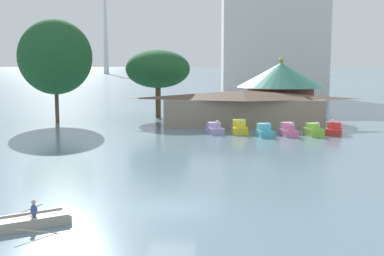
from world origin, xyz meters
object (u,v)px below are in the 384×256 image
(rowboat_with_rower, at_px, (29,221))
(pedal_boat_lavender, at_px, (214,129))
(boathouse, at_px, (243,107))
(pedal_boat_pink, at_px, (288,130))
(shoreline_tree_mid, at_px, (158,69))
(pedal_boat_yellow, at_px, (239,128))
(distant_broadcast_tower, at_px, (105,1))
(pedal_boat_cyan, at_px, (264,131))
(shoreline_tree_tall_left, at_px, (55,57))
(background_building_block, at_px, (273,44))
(green_roof_pavilion, at_px, (281,87))
(pedal_boat_lime, at_px, (313,131))
(pedal_boat_red, at_px, (334,130))

(rowboat_with_rower, distance_m, pedal_boat_lavender, 33.27)
(pedal_boat_lavender, bearing_deg, boathouse, 136.36)
(pedal_boat_pink, xyz_separation_m, shoreline_tree_mid, (-15.37, 17.58, 6.31))
(pedal_boat_yellow, bearing_deg, distant_broadcast_tower, -169.34)
(pedal_boat_cyan, xyz_separation_m, shoreline_tree_mid, (-12.79, 18.02, 6.34))
(shoreline_tree_tall_left, relative_size, distant_broadcast_tower, 0.10)
(pedal_boat_pink, height_order, background_building_block, background_building_block)
(shoreline_tree_tall_left, bearing_deg, shoreline_tree_mid, 26.73)
(pedal_boat_cyan, height_order, background_building_block, background_building_block)
(green_roof_pavilion, relative_size, shoreline_tree_mid, 1.24)
(shoreline_tree_tall_left, bearing_deg, boathouse, -6.60)
(background_building_block, xyz_separation_m, distant_broadcast_tower, (-83.51, 245.12, 39.23))
(pedal_boat_yellow, xyz_separation_m, green_roof_pavilion, (6.60, 13.09, 3.86))
(rowboat_with_rower, relative_size, pedal_boat_lavender, 1.31)
(pedal_boat_yellow, distance_m, pedal_boat_lime, 7.97)
(shoreline_tree_mid, distance_m, background_building_block, 48.07)
(background_building_block, distance_m, distant_broadcast_tower, 261.91)
(pedal_boat_yellow, height_order, pedal_boat_pink, pedal_boat_yellow)
(rowboat_with_rower, bearing_deg, pedal_boat_yellow, -142.96)
(pedal_boat_red, height_order, green_roof_pavilion, green_roof_pavilion)
(rowboat_with_rower, height_order, green_roof_pavilion, green_roof_pavilion)
(rowboat_with_rower, bearing_deg, shoreline_tree_mid, -124.11)
(pedal_boat_lavender, relative_size, pedal_boat_lime, 1.23)
(pedal_boat_pink, bearing_deg, pedal_boat_cyan, -91.06)
(pedal_boat_red, xyz_separation_m, green_roof_pavilion, (-3.59, 13.90, 3.92))
(pedal_boat_yellow, distance_m, pedal_boat_red, 10.23)
(pedal_boat_yellow, relative_size, pedal_boat_lime, 1.20)
(pedal_boat_cyan, bearing_deg, boathouse, -178.80)
(pedal_boat_red, distance_m, distant_broadcast_tower, 318.98)
(shoreline_tree_mid, bearing_deg, pedal_boat_cyan, -54.64)
(rowboat_with_rower, height_order, pedal_boat_lime, pedal_boat_lime)
(shoreline_tree_mid, xyz_separation_m, background_building_block, (22.23, 42.32, 5.08))
(pedal_boat_pink, height_order, pedal_boat_red, pedal_boat_red)
(pedal_boat_lavender, height_order, background_building_block, background_building_block)
(boathouse, bearing_deg, distant_broadcast_tower, 103.74)
(pedal_boat_cyan, height_order, pedal_boat_pink, pedal_boat_cyan)
(boathouse, xyz_separation_m, green_roof_pavilion, (5.65, 6.33, 2.17))
(boathouse, bearing_deg, rowboat_with_rower, -109.28)
(green_roof_pavilion, bearing_deg, pedal_boat_lime, -85.40)
(pedal_boat_lavender, relative_size, pedal_boat_red, 1.02)
(pedal_boat_yellow, xyz_separation_m, pedal_boat_red, (10.19, -0.82, -0.05))
(pedal_boat_cyan, bearing_deg, rowboat_with_rower, -35.59)
(green_roof_pavilion, bearing_deg, background_building_block, 83.24)
(shoreline_tree_tall_left, relative_size, background_building_block, 0.56)
(pedal_boat_cyan, relative_size, boathouse, 0.13)
(rowboat_with_rower, relative_size, pedal_boat_lime, 1.61)
(boathouse, height_order, green_roof_pavilion, green_roof_pavilion)
(distant_broadcast_tower, bearing_deg, rowboat_with_rower, -80.00)
(pedal_boat_lavender, height_order, pedal_boat_red, pedal_boat_red)
(rowboat_with_rower, bearing_deg, pedal_boat_cyan, -148.35)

